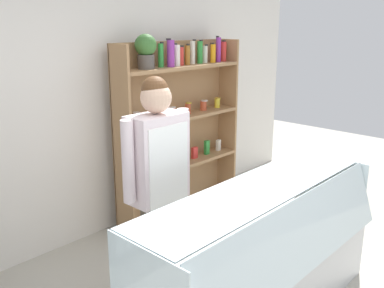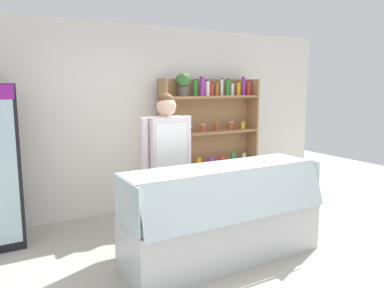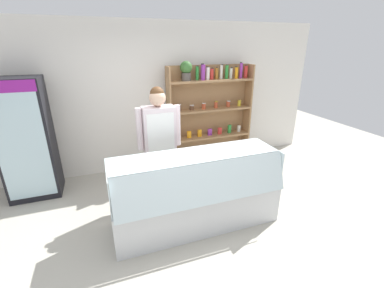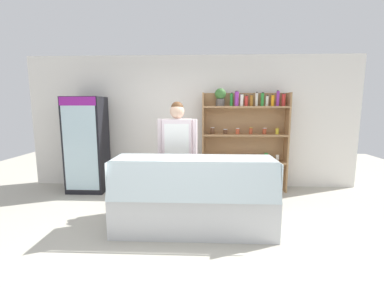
% 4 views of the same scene
% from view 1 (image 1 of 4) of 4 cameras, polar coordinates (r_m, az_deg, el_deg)
% --- Properties ---
extents(back_wall, '(6.80, 0.10, 2.70)m').
position_cam_1_polar(back_wall, '(4.29, -14.61, 4.92)').
color(back_wall, white).
rests_on(back_wall, ground).
extents(shelving_unit, '(1.67, 0.29, 2.02)m').
position_cam_1_polar(shelving_unit, '(4.73, -2.14, 3.75)').
color(shelving_unit, '#9E754C').
rests_on(shelving_unit, ground).
extents(deli_display_case, '(2.16, 0.74, 1.01)m').
position_cam_1_polar(deli_display_case, '(3.33, 8.88, -17.34)').
color(deli_display_case, silver).
rests_on(deli_display_case, ground).
extents(shop_clerk, '(0.64, 0.25, 1.76)m').
position_cam_1_polar(shop_clerk, '(3.25, -4.55, -3.44)').
color(shop_clerk, '#4C4233').
rests_on(shop_clerk, ground).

